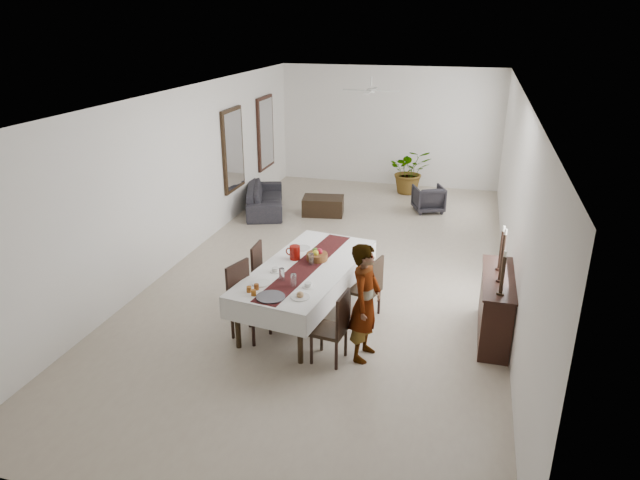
% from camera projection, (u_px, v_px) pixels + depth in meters
% --- Properties ---
extents(floor, '(6.00, 12.00, 0.00)m').
position_uv_depth(floor, '(337.00, 267.00, 10.70)').
color(floor, '#BAAB94').
rests_on(floor, ground).
extents(ceiling, '(6.00, 12.00, 0.02)m').
position_uv_depth(ceiling, '(339.00, 93.00, 9.53)').
color(ceiling, white).
rests_on(ceiling, wall_back).
extents(wall_back, '(6.00, 0.02, 3.20)m').
position_uv_depth(wall_back, '(389.00, 127.00, 15.51)').
color(wall_back, white).
rests_on(wall_back, floor).
extents(wall_front, '(6.00, 0.02, 3.20)m').
position_uv_depth(wall_front, '(171.00, 378.00, 4.72)').
color(wall_front, white).
rests_on(wall_front, floor).
extents(wall_left, '(0.02, 12.00, 3.20)m').
position_uv_depth(wall_left, '(185.00, 174.00, 10.84)').
color(wall_left, white).
rests_on(wall_left, floor).
extents(wall_right, '(0.02, 12.00, 3.20)m').
position_uv_depth(wall_right, '(515.00, 198.00, 9.39)').
color(wall_right, white).
rests_on(wall_right, floor).
extents(dining_table_top, '(1.48, 2.78, 0.06)m').
position_uv_depth(dining_table_top, '(306.00, 268.00, 8.72)').
color(dining_table_top, black).
rests_on(dining_table_top, table_leg_fl).
extents(table_leg_fl, '(0.09, 0.09, 0.77)m').
position_uv_depth(table_leg_fl, '(238.00, 323.00, 7.98)').
color(table_leg_fl, black).
rests_on(table_leg_fl, floor).
extents(table_leg_fr, '(0.09, 0.09, 0.77)m').
position_uv_depth(table_leg_fr, '(300.00, 338.00, 7.62)').
color(table_leg_fr, black).
rests_on(table_leg_fr, floor).
extents(table_leg_bl, '(0.09, 0.09, 0.77)m').
position_uv_depth(table_leg_bl, '(312.00, 258.00, 10.13)').
color(table_leg_bl, black).
rests_on(table_leg_bl, floor).
extents(table_leg_br, '(0.09, 0.09, 0.77)m').
position_uv_depth(table_leg_br, '(363.00, 267.00, 9.77)').
color(table_leg_br, black).
rests_on(table_leg_br, floor).
extents(tablecloth_top, '(1.71, 3.01, 0.01)m').
position_uv_depth(tablecloth_top, '(306.00, 266.00, 8.71)').
color(tablecloth_top, white).
rests_on(tablecloth_top, dining_table_top).
extents(tablecloth_drape_left, '(0.43, 2.82, 0.33)m').
position_uv_depth(tablecloth_drape_left, '(270.00, 269.00, 9.01)').
color(tablecloth_drape_left, silver).
rests_on(tablecloth_drape_left, dining_table_top).
extents(tablecloth_drape_right, '(0.43, 2.82, 0.33)m').
position_uv_depth(tablecloth_drape_right, '(346.00, 283.00, 8.53)').
color(tablecloth_drape_right, white).
rests_on(tablecloth_drape_right, dining_table_top).
extents(tablecloth_drape_near, '(1.29, 0.20, 0.33)m').
position_uv_depth(tablecloth_drape_near, '(262.00, 317.00, 7.56)').
color(tablecloth_drape_near, silver).
rests_on(tablecloth_drape_near, dining_table_top).
extents(tablecloth_drape_far, '(1.29, 0.20, 0.33)m').
position_uv_depth(tablecloth_drape_far, '(341.00, 244.00, 9.98)').
color(tablecloth_drape_far, white).
rests_on(tablecloth_drape_far, dining_table_top).
extents(table_runner, '(0.79, 2.79, 0.00)m').
position_uv_depth(table_runner, '(306.00, 266.00, 8.71)').
color(table_runner, '#4F1617').
rests_on(table_runner, tablecloth_top).
extents(red_pitcher, '(0.19, 0.19, 0.22)m').
position_uv_depth(red_pitcher, '(295.00, 253.00, 8.91)').
color(red_pitcher, maroon).
rests_on(red_pitcher, tablecloth_top).
extents(pitcher_handle, '(0.13, 0.04, 0.13)m').
position_uv_depth(pitcher_handle, '(289.00, 252.00, 8.95)').
color(pitcher_handle, maroon).
rests_on(pitcher_handle, red_pitcher).
extents(wine_glass_near, '(0.08, 0.08, 0.19)m').
position_uv_depth(wine_glass_near, '(294.00, 280.00, 8.01)').
color(wine_glass_near, white).
rests_on(wine_glass_near, tablecloth_top).
extents(wine_glass_mid, '(0.08, 0.08, 0.19)m').
position_uv_depth(wine_glass_mid, '(282.00, 274.00, 8.20)').
color(wine_glass_mid, white).
rests_on(wine_glass_mid, tablecloth_top).
extents(wine_glass_far, '(0.08, 0.08, 0.19)m').
position_uv_depth(wine_glass_far, '(311.00, 259.00, 8.70)').
color(wine_glass_far, silver).
rests_on(wine_glass_far, tablecloth_top).
extents(teacup_right, '(0.10, 0.10, 0.07)m').
position_uv_depth(teacup_right, '(308.00, 285.00, 8.01)').
color(teacup_right, silver).
rests_on(teacup_right, saucer_right).
extents(saucer_right, '(0.17, 0.17, 0.01)m').
position_uv_depth(saucer_right, '(308.00, 287.00, 8.02)').
color(saucer_right, white).
rests_on(saucer_right, tablecloth_top).
extents(teacup_left, '(0.10, 0.10, 0.07)m').
position_uv_depth(teacup_left, '(275.00, 270.00, 8.49)').
color(teacup_left, silver).
rests_on(teacup_left, saucer_left).
extents(saucer_left, '(0.17, 0.17, 0.01)m').
position_uv_depth(saucer_left, '(275.00, 271.00, 8.50)').
color(saucer_left, white).
rests_on(saucer_left, tablecloth_top).
extents(plate_near_right, '(0.27, 0.27, 0.02)m').
position_uv_depth(plate_near_right, '(300.00, 297.00, 7.72)').
color(plate_near_right, silver).
rests_on(plate_near_right, tablecloth_top).
extents(bread_near_right, '(0.10, 0.10, 0.10)m').
position_uv_depth(bread_near_right, '(300.00, 295.00, 7.71)').
color(bread_near_right, tan).
rests_on(bread_near_right, plate_near_right).
extents(plate_near_left, '(0.27, 0.27, 0.02)m').
position_uv_depth(plate_near_left, '(261.00, 283.00, 8.12)').
color(plate_near_left, white).
rests_on(plate_near_left, tablecloth_top).
extents(plate_far_left, '(0.27, 0.27, 0.02)m').
position_uv_depth(plate_far_left, '(302.00, 248.00, 9.36)').
color(plate_far_left, silver).
rests_on(plate_far_left, tablecloth_top).
extents(serving_tray, '(0.40, 0.40, 0.02)m').
position_uv_depth(serving_tray, '(271.00, 297.00, 7.72)').
color(serving_tray, '#414045').
rests_on(serving_tray, tablecloth_top).
extents(jam_jar_a, '(0.07, 0.07, 0.08)m').
position_uv_depth(jam_jar_a, '(254.00, 293.00, 7.77)').
color(jam_jar_a, '#8E4D14').
rests_on(jam_jar_a, tablecloth_top).
extents(jam_jar_b, '(0.07, 0.07, 0.08)m').
position_uv_depth(jam_jar_b, '(249.00, 289.00, 7.86)').
color(jam_jar_b, brown).
rests_on(jam_jar_b, tablecloth_top).
extents(jam_jar_c, '(0.07, 0.07, 0.08)m').
position_uv_depth(jam_jar_c, '(256.00, 287.00, 7.94)').
color(jam_jar_c, brown).
rests_on(jam_jar_c, tablecloth_top).
extents(fruit_basket, '(0.33, 0.33, 0.11)m').
position_uv_depth(fruit_basket, '(317.00, 257.00, 8.90)').
color(fruit_basket, brown).
rests_on(fruit_basket, tablecloth_top).
extents(fruit_red, '(0.10, 0.10, 0.10)m').
position_uv_depth(fruit_red, '(320.00, 251.00, 8.88)').
color(fruit_red, '#AA1124').
rests_on(fruit_red, fruit_basket).
extents(fruit_green, '(0.09, 0.09, 0.09)m').
position_uv_depth(fruit_green, '(315.00, 250.00, 8.92)').
color(fruit_green, '#4E7C25').
rests_on(fruit_green, fruit_basket).
extents(fruit_yellow, '(0.09, 0.09, 0.09)m').
position_uv_depth(fruit_yellow, '(316.00, 253.00, 8.83)').
color(fruit_yellow, yellow).
rests_on(fruit_yellow, fruit_basket).
extents(chair_right_near_seat, '(0.49, 0.49, 0.05)m').
position_uv_depth(chair_right_near_seat, '(329.00, 330.00, 7.66)').
color(chair_right_near_seat, black).
rests_on(chair_right_near_seat, chair_right_near_leg_fl).
extents(chair_right_near_leg_fl, '(0.05, 0.05, 0.43)m').
position_uv_depth(chair_right_near_leg_fl, '(336.00, 355.00, 7.53)').
color(chair_right_near_leg_fl, black).
rests_on(chair_right_near_leg_fl, floor).
extents(chair_right_near_leg_fr, '(0.05, 0.05, 0.43)m').
position_uv_depth(chair_right_near_leg_fr, '(346.00, 342.00, 7.84)').
color(chair_right_near_leg_fr, black).
rests_on(chair_right_near_leg_fr, floor).
extents(chair_right_near_leg_bl, '(0.05, 0.05, 0.43)m').
position_uv_depth(chair_right_near_leg_bl, '(311.00, 350.00, 7.66)').
color(chair_right_near_leg_bl, black).
rests_on(chair_right_near_leg_bl, floor).
extents(chair_right_near_leg_br, '(0.05, 0.05, 0.43)m').
position_uv_depth(chair_right_near_leg_br, '(322.00, 337.00, 7.97)').
color(chair_right_near_leg_br, black).
rests_on(chair_right_near_leg_br, floor).
extents(chair_right_near_back, '(0.10, 0.44, 0.56)m').
position_uv_depth(chair_right_near_back, '(343.00, 313.00, 7.48)').
color(chair_right_near_back, black).
rests_on(chair_right_near_back, chair_right_near_seat).
extents(chair_right_far_seat, '(0.51, 0.51, 0.05)m').
position_uv_depth(chair_right_far_seat, '(365.00, 290.00, 8.82)').
color(chair_right_far_seat, black).
rests_on(chair_right_far_seat, chair_right_far_leg_fl).
extents(chair_right_far_leg_fl, '(0.05, 0.05, 0.42)m').
position_uv_depth(chair_right_far_leg_fl, '(370.00, 311.00, 8.69)').
color(chair_right_far_leg_fl, black).
rests_on(chair_right_far_leg_fl, floor).
extents(chair_right_far_leg_fr, '(0.05, 0.05, 0.42)m').
position_uv_depth(chair_right_far_leg_fr, '(379.00, 302.00, 8.97)').
color(chair_right_far_leg_fr, black).
rests_on(chair_right_far_leg_fr, floor).
extents(chair_right_far_leg_bl, '(0.05, 0.05, 0.42)m').
position_uv_depth(chair_right_far_leg_bl, '(350.00, 306.00, 8.85)').
color(chair_right_far_leg_bl, black).
rests_on(chair_right_far_leg_bl, floor).
extents(chair_right_far_leg_br, '(0.05, 0.05, 0.42)m').
position_uv_depth(chair_right_far_leg_br, '(359.00, 297.00, 9.13)').
color(chair_right_far_leg_br, black).
rests_on(chair_right_far_leg_br, floor).
extents(chair_right_far_back, '(0.14, 0.42, 0.54)m').
position_uv_depth(chair_right_far_back, '(377.00, 276.00, 8.63)').
color(chair_right_far_back, black).
rests_on(chair_right_far_back, chair_right_far_seat).
extents(chair_left_near_seat, '(0.60, 0.60, 0.05)m').
position_uv_depth(chair_left_near_seat, '(251.00, 306.00, 8.23)').
color(chair_left_near_seat, black).
rests_on(chair_left_near_seat, chair_left_near_leg_fl).
extents(chair_left_near_leg_fl, '(0.06, 0.06, 0.47)m').
position_uv_depth(chair_left_near_leg_fl, '(250.00, 313.00, 8.57)').
color(chair_left_near_leg_fl, black).
rests_on(chair_left_near_leg_fl, floor).
extents(chair_left_near_leg_fr, '(0.06, 0.06, 0.47)m').
position_uv_depth(chair_left_near_leg_fr, '(232.00, 324.00, 8.27)').
color(chair_left_near_leg_fr, black).
rests_on(chair_left_near_leg_fr, floor).
extents(chair_left_near_leg_bl, '(0.06, 0.06, 0.47)m').
position_uv_depth(chair_left_near_leg_bl, '(270.00, 320.00, 8.38)').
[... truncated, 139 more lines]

